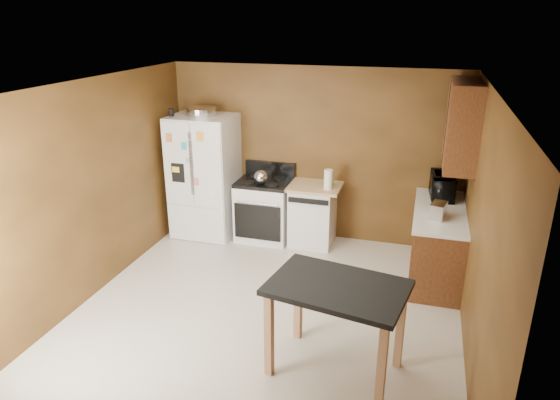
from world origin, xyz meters
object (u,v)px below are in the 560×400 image
at_px(island, 337,299).
at_px(pen_cup, 171,112).
at_px(kettle, 261,177).
at_px(microwave, 442,187).
at_px(green_canister, 330,182).
at_px(dishwasher, 313,214).
at_px(refrigerator, 205,176).
at_px(gas_range, 265,209).
at_px(roasting_pan, 202,111).
at_px(paper_towel, 328,180).
at_px(toaster, 438,210).

bearing_deg(island, pen_cup, 139.39).
relative_size(kettle, microwave, 0.38).
distance_m(green_canister, dishwasher, 0.54).
xyz_separation_m(pen_cup, green_canister, (2.25, 0.27, -0.91)).
height_order(refrigerator, gas_range, refrigerator).
bearing_deg(pen_cup, dishwasher, 6.39).
height_order(green_canister, dishwasher, green_canister).
bearing_deg(kettle, dishwasher, 14.56).
xyz_separation_m(pen_cup, refrigerator, (0.39, 0.14, -0.95)).
bearing_deg(dishwasher, refrigerator, -177.01).
xyz_separation_m(gas_range, dishwasher, (0.72, 0.02, -0.01)).
bearing_deg(roasting_pan, paper_towel, -2.09).
xyz_separation_m(toaster, island, (-0.85, -1.89, -0.23)).
bearing_deg(toaster, paper_towel, 167.79).
relative_size(green_canister, toaster, 0.42).
bearing_deg(microwave, dishwasher, 83.59).
relative_size(green_canister, microwave, 0.20).
bearing_deg(paper_towel, refrigerator, 179.45).
height_order(toaster, microwave, microwave).
bearing_deg(pen_cup, microwave, 2.86).
bearing_deg(roasting_pan, dishwasher, 1.20).
relative_size(kettle, island, 0.15).
height_order(refrigerator, dishwasher, refrigerator).
bearing_deg(gas_range, refrigerator, -176.19).
relative_size(paper_towel, microwave, 0.52).
bearing_deg(pen_cup, paper_towel, 3.14).
xyz_separation_m(green_canister, dishwasher, (-0.23, -0.04, -0.49)).
bearing_deg(microwave, gas_range, 84.54).
height_order(pen_cup, microwave, pen_cup).
bearing_deg(green_canister, paper_towel, -89.92).
height_order(kettle, refrigerator, refrigerator).
bearing_deg(toaster, green_canister, 163.29).
relative_size(paper_towel, green_canister, 2.60).
relative_size(roasting_pan, dishwasher, 0.48).
bearing_deg(pen_cup, green_canister, 6.78).
bearing_deg(green_canister, pen_cup, -173.22).
bearing_deg(island, dishwasher, 107.24).
relative_size(roasting_pan, paper_towel, 1.55).
relative_size(pen_cup, toaster, 0.42).
bearing_deg(pen_cup, refrigerator, 19.85).
height_order(roasting_pan, dishwasher, roasting_pan).
relative_size(roasting_pan, gas_range, 0.39).
bearing_deg(kettle, toaster, -13.97).
xyz_separation_m(green_canister, toaster, (1.45, -0.82, 0.05)).
xyz_separation_m(green_canister, island, (0.60, -2.71, -0.18)).
bearing_deg(dishwasher, kettle, -165.44).
bearing_deg(kettle, microwave, 3.45).
bearing_deg(microwave, toaster, 171.08).
height_order(pen_cup, island, pen_cup).
xyz_separation_m(toaster, refrigerator, (-3.31, 0.70, -0.09)).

